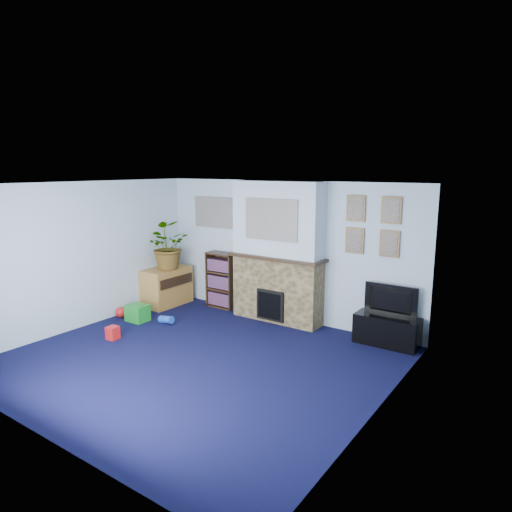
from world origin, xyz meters
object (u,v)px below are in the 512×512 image
Objects in this scene: tv_stand at (387,330)px; sideboard at (167,287)px; television at (389,301)px; bookshelf at (222,281)px.

sideboard is (-4.19, -0.41, 0.12)m from tv_stand.
television is at bearing 5.88° from sideboard.
television is 0.86× the size of sideboard.
sideboard is at bearing -153.40° from bookshelf.
bookshelf is at bearing -1.46° from television.
tv_stand is 4.21m from sideboard.
television is at bearing -1.01° from bookshelf.
bookshelf is 1.10m from sideboard.
bookshelf reaches higher than sideboard.
television reaches higher than sideboard.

